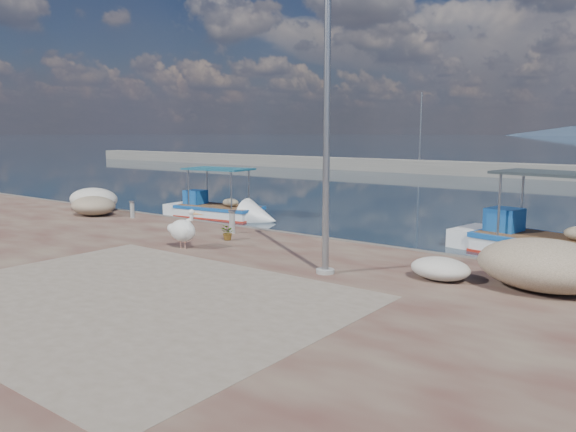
{
  "coord_description": "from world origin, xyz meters",
  "views": [
    {
      "loc": [
        10.43,
        -9.85,
        3.89
      ],
      "look_at": [
        0.0,
        3.8,
        1.3
      ],
      "focal_mm": 35.0,
      "sensor_mm": 36.0,
      "label": 1
    }
  ],
  "objects_px": {
    "boat_left": "(218,213)",
    "bollard_near": "(232,221)",
    "boat_right": "(551,250)",
    "lamp_post": "(327,135)",
    "pelican": "(183,230)"
  },
  "relations": [
    {
      "from": "boat_left",
      "to": "bollard_near",
      "type": "relative_size",
      "value": 7.19
    },
    {
      "from": "boat_left",
      "to": "boat_right",
      "type": "relative_size",
      "value": 0.84
    },
    {
      "from": "lamp_post",
      "to": "bollard_near",
      "type": "xyz_separation_m",
      "value": [
        -5.48,
        2.57,
        -2.87
      ]
    },
    {
      "from": "boat_left",
      "to": "pelican",
      "type": "height_order",
      "value": "boat_left"
    },
    {
      "from": "bollard_near",
      "to": "boat_left",
      "type": "bearing_deg",
      "value": 138.36
    },
    {
      "from": "lamp_post",
      "to": "boat_left",
      "type": "bearing_deg",
      "value": 146.03
    },
    {
      "from": "lamp_post",
      "to": "bollard_near",
      "type": "height_order",
      "value": "lamp_post"
    },
    {
      "from": "pelican",
      "to": "bollard_near",
      "type": "distance_m",
      "value": 2.76
    },
    {
      "from": "boat_right",
      "to": "pelican",
      "type": "xyz_separation_m",
      "value": [
        -8.31,
        -7.67,
        0.81
      ]
    },
    {
      "from": "pelican",
      "to": "lamp_post",
      "type": "distance_m",
      "value": 5.62
    },
    {
      "from": "boat_left",
      "to": "pelican",
      "type": "bearing_deg",
      "value": -58.68
    },
    {
      "from": "bollard_near",
      "to": "lamp_post",
      "type": "bearing_deg",
      "value": -25.12
    },
    {
      "from": "boat_right",
      "to": "lamp_post",
      "type": "bearing_deg",
      "value": -104.67
    },
    {
      "from": "pelican",
      "to": "bollard_near",
      "type": "bearing_deg",
      "value": 86.18
    },
    {
      "from": "pelican",
      "to": "bollard_near",
      "type": "relative_size",
      "value": 1.58
    }
  ]
}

